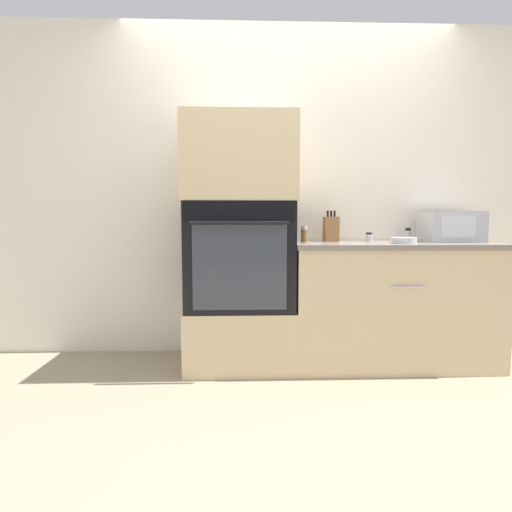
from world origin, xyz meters
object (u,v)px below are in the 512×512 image
wall_oven (240,255)px  condiment_jar_mid (369,237)px  knife_block (331,229)px  condiment_jar_far (408,234)px  microwave (451,227)px  bowl (404,240)px  condiment_jar_near (304,235)px

wall_oven → condiment_jar_mid: (0.96, 0.14, 0.12)m
knife_block → wall_oven: bearing=-166.3°
condiment_jar_far → knife_block: bearing=-171.6°
microwave → bowl: (-0.43, -0.22, -0.09)m
wall_oven → condiment_jar_far: wall_oven is taller
condiment_jar_mid → condiment_jar_far: (0.34, 0.11, 0.02)m
condiment_jar_mid → condiment_jar_near: bearing=-168.7°
condiment_jar_near → wall_oven: bearing=-174.5°
wall_oven → knife_block: wall_oven is taller
wall_oven → condiment_jar_near: (0.46, 0.04, 0.14)m
bowl → condiment_jar_far: 0.42m
bowl → condiment_jar_far: bearing=63.9°
bowl → condiment_jar_near: condiment_jar_near is taller
condiment_jar_near → bowl: bearing=-14.1°
condiment_jar_near → condiment_jar_far: bearing=14.2°
knife_block → condiment_jar_far: size_ratio=2.31×
wall_oven → bowl: bearing=-6.2°
condiment_jar_far → bowl: bearing=-116.1°
condiment_jar_near → condiment_jar_mid: bearing=11.3°
microwave → bowl: microwave is taller
wall_oven → bowl: 1.12m
condiment_jar_near → condiment_jar_far: 0.86m
bowl → condiment_jar_near: size_ratio=1.46×
condiment_jar_far → condiment_jar_mid: bearing=-161.7°
knife_block → bowl: (0.44, -0.28, -0.07)m
microwave → condiment_jar_far: (-0.25, 0.15, -0.06)m
wall_oven → condiment_jar_mid: bearing=8.5°
bowl → condiment_jar_far: size_ratio=1.69×
wall_oven → knife_block: (0.67, 0.16, 0.18)m
condiment_jar_near → condiment_jar_mid: (0.50, 0.10, -0.02)m
bowl → wall_oven: bearing=173.8°
wall_oven → bowl: size_ratio=4.38×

